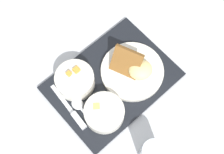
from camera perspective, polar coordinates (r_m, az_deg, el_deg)
The scene contains 8 objects.
ground_plane at distance 1.03m, azimuth 0.00°, elevation -0.88°, with size 4.00×4.00×0.00m, color silver.
serving_tray at distance 1.02m, azimuth 0.00°, elevation -0.75°, with size 0.40×0.30×0.01m.
bowl_salad at distance 0.99m, azimuth -6.80°, elevation -0.55°, with size 0.12×0.12×0.07m.
bowl_soup at distance 0.95m, azimuth -1.44°, elevation -6.50°, with size 0.12×0.12×0.05m.
plate_main at distance 1.01m, azimuth 3.88°, elevation 1.31°, with size 0.21×0.21×0.09m.
knife at distance 0.98m, azimuth -6.67°, elevation -7.17°, with size 0.03×0.18×0.02m.
spoon at distance 0.98m, azimuth -5.69°, elevation -5.72°, with size 0.04×0.13×0.01m.
glass_water at distance 0.92m, azimuth 7.29°, elevation -13.80°, with size 0.07×0.07×0.11m.
Camera 1 is at (-0.25, -0.26, 0.96)m, focal length 50.00 mm.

